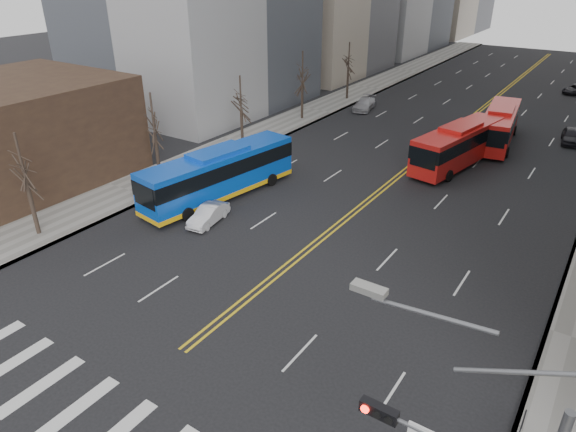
% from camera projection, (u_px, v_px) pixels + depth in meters
% --- Properties ---
extents(ground, '(220.00, 220.00, 0.00)m').
position_uv_depth(ground, '(94.00, 422.00, 20.49)').
color(ground, black).
extents(sidewalk_left, '(5.00, 130.00, 0.15)m').
position_uv_depth(sidewalk_left, '(316.00, 110.00, 62.05)').
color(sidewalk_left, slate).
rests_on(sidewalk_left, ground).
extents(crosswalk, '(26.70, 4.00, 0.01)m').
position_uv_depth(crosswalk, '(94.00, 422.00, 20.48)').
color(crosswalk, silver).
rests_on(crosswalk, ground).
extents(centerline, '(0.55, 100.00, 0.01)m').
position_uv_depth(centerline, '(477.00, 112.00, 61.36)').
color(centerline, gold).
rests_on(centerline, ground).
extents(street_trees, '(35.20, 47.20, 7.60)m').
position_uv_depth(street_trees, '(346.00, 99.00, 47.51)').
color(street_trees, '#2E221C').
rests_on(street_trees, ground).
extents(blue_bus, '(4.82, 13.54, 3.83)m').
position_uv_depth(blue_bus, '(219.00, 173.00, 38.89)').
color(blue_bus, blue).
rests_on(blue_bus, ground).
extents(red_bus_near, '(4.86, 12.17, 3.75)m').
position_uv_depth(red_bus_near, '(459.00, 143.00, 44.82)').
color(red_bus_near, red).
rests_on(red_bus_near, ground).
extents(red_bus_far, '(4.10, 11.90, 3.68)m').
position_uv_depth(red_bus_far, '(500.00, 124.00, 50.18)').
color(red_bus_far, red).
rests_on(red_bus_far, ground).
extents(car_white, '(1.85, 3.91, 1.24)m').
position_uv_depth(car_white, '(208.00, 215.00, 35.63)').
color(car_white, silver).
rests_on(car_white, ground).
extents(car_dark_mid, '(2.36, 4.56, 1.49)m').
position_uv_depth(car_dark_mid, '(572.00, 136.00, 50.98)').
color(car_dark_mid, black).
rests_on(car_dark_mid, ground).
extents(car_silver, '(2.86, 5.15, 1.41)m').
position_uv_depth(car_silver, '(365.00, 104.00, 62.19)').
color(car_silver, '#AEADB3').
rests_on(car_silver, ground).
extents(car_dark_far, '(3.14, 4.70, 1.20)m').
position_uv_depth(car_dark_far, '(575.00, 89.00, 69.58)').
color(car_dark_far, black).
rests_on(car_dark_far, ground).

